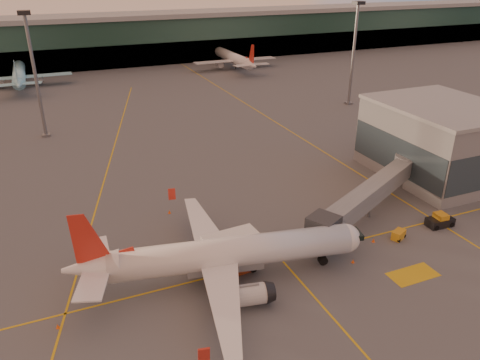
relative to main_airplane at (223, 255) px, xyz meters
name	(u,v)px	position (x,y,z in m)	size (l,w,h in m)	color
ground	(262,293)	(3.17, -4.07, -3.39)	(600.00, 600.00, 0.00)	#4C4F54
taxi_markings	(124,163)	(-4.16, 40.42, -3.38)	(100.12, 173.00, 0.01)	gold
terminal	(92,41)	(3.17, 137.72, 5.37)	(400.00, 20.00, 17.60)	#19382D
gate_building	(439,140)	(45.10, 13.86, 2.91)	(18.40, 22.40, 12.60)	slate
mast_west_near	(34,67)	(-16.83, 61.93, 11.48)	(2.40, 2.40, 25.60)	slate
mast_east_near	(354,46)	(58.17, 57.93, 11.48)	(2.40, 2.40, 25.60)	slate
main_airplane	(223,255)	(0.00, 0.00, 0.00)	(34.38, 31.20, 10.42)	white
jet_bridge	(375,191)	(26.28, 6.36, 0.27)	(28.24, 16.41, 5.38)	slate
catering_truck	(231,251)	(1.52, 1.11, -0.51)	(6.70, 3.31, 5.06)	#A03716
gpu_cart	(399,235)	(24.97, -0.93, -2.80)	(2.38, 1.97, 1.20)	orange
pushback_tug	(440,221)	(32.64, -0.47, -2.61)	(3.84, 2.23, 1.92)	black
cone_nose	(374,240)	(21.36, -0.31, -3.13)	(0.42, 0.42, 0.53)	#FB570D
cone_tail	(58,326)	(-18.39, -1.03, -3.15)	(0.38, 0.38, 0.49)	#FB570D
cone_wing_left	(169,212)	(-1.54, 18.05, -3.13)	(0.42, 0.42, 0.53)	#FB570D
cone_fwd	(353,261)	(16.03, -3.21, -3.16)	(0.37, 0.37, 0.48)	#FB570D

